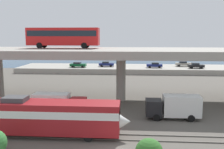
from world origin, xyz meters
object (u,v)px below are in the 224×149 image
at_px(parked_car_2, 184,64).
at_px(transit_bus_on_overpass, 63,36).
at_px(service_truck_west, 174,106).
at_px(parked_car_4, 196,66).
at_px(train_locomotive, 50,116).
at_px(service_truck_east, 58,104).
at_px(parked_car_3, 78,65).
at_px(parked_car_1, 155,65).
at_px(parked_car_0, 106,64).

bearing_deg(parked_car_2, transit_bus_on_overpass, -127.82).
bearing_deg(service_truck_west, parked_car_4, -106.49).
bearing_deg(train_locomotive, service_truck_east, 98.24).
height_order(service_truck_west, parked_car_3, service_truck_west).
xyz_separation_m(train_locomotive, service_truck_west, (14.00, 6.81, -0.55)).
distance_m(parked_car_1, parked_car_2, 9.51).
relative_size(train_locomotive, parked_car_0, 4.08).
relative_size(service_truck_east, parked_car_3, 1.51).
distance_m(transit_bus_on_overpass, service_truck_east, 14.36).
bearing_deg(parked_car_2, parked_car_1, -156.03).
bearing_deg(parked_car_0, parked_car_2, 5.31).
bearing_deg(parked_car_2, parked_car_3, -171.40).
bearing_deg(parked_car_3, parked_car_0, 17.68).
height_order(train_locomotive, parked_car_0, train_locomotive).
bearing_deg(parked_car_3, train_locomotive, -82.16).
relative_size(service_truck_east, parked_car_2, 1.47).
height_order(train_locomotive, transit_bus_on_overpass, transit_bus_on_overpass).
distance_m(transit_bus_on_overpass, parked_car_1, 36.19).
xyz_separation_m(service_truck_east, parked_car_0, (2.23, 43.36, 0.57)).
xyz_separation_m(parked_car_1, parked_car_3, (-21.49, -0.71, 0.00)).
height_order(service_truck_west, parked_car_2, service_truck_west).
height_order(parked_car_0, parked_car_3, same).
xyz_separation_m(train_locomotive, parked_car_2, (23.61, 52.25, 0.01)).
xyz_separation_m(service_truck_east, parked_car_4, (27.13, 41.02, 0.56)).
relative_size(parked_car_1, parked_car_2, 0.93).
distance_m(service_truck_west, service_truck_east, 14.99).
bearing_deg(service_truck_east, parked_car_3, 97.78).
height_order(service_truck_west, parked_car_0, service_truck_west).
distance_m(train_locomotive, parked_car_4, 54.51).
bearing_deg(parked_car_1, parked_car_0, -7.43).
distance_m(parked_car_1, parked_car_3, 21.50).
bearing_deg(train_locomotive, parked_car_1, 72.86).
bearing_deg(service_truck_east, parked_car_2, 61.57).
bearing_deg(service_truck_west, parked_car_3, -63.28).
height_order(transit_bus_on_overpass, parked_car_0, transit_bus_on_overpass).
bearing_deg(service_truck_west, service_truck_east, 0.00).
bearing_deg(parked_car_0, parked_car_1, -7.43).
bearing_deg(train_locomotive, parked_car_3, 97.84).
distance_m(service_truck_east, parked_car_2, 51.67).
relative_size(parked_car_0, parked_car_4, 1.01).
xyz_separation_m(parked_car_1, parked_car_2, (8.69, 3.86, -0.00)).
bearing_deg(parked_car_2, parked_car_4, -60.15).
relative_size(transit_bus_on_overpass, parked_car_0, 2.80).
distance_m(transit_bus_on_overpass, service_truck_west, 22.14).
bearing_deg(service_truck_west, parked_car_1, -91.27).
distance_m(service_truck_east, parked_car_3, 41.25).
bearing_deg(parked_car_3, transit_bus_on_overpass, -83.06).
xyz_separation_m(parked_car_0, parked_car_3, (-7.81, -2.49, 0.00)).
height_order(service_truck_west, parked_car_4, service_truck_west).
distance_m(transit_bus_on_overpass, parked_car_3, 30.99).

